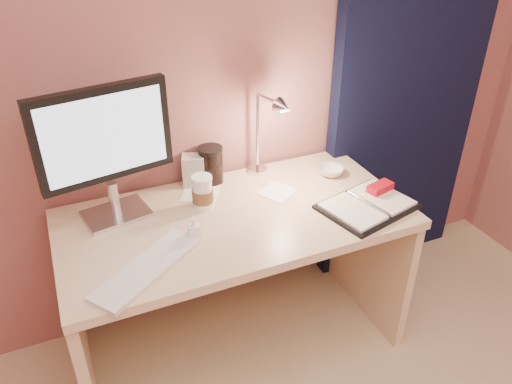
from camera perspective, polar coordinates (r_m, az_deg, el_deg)
name	(u,v)px	position (r m, az deg, el deg)	size (l,w,h in m)	color
room	(396,66)	(2.53, 15.69, 13.69)	(3.50, 3.50, 3.50)	#C6B28E
desk	(230,249)	(2.20, -2.95, -6.55)	(1.40, 0.70, 0.73)	beige
monitor	(104,143)	(1.93, -16.96, 5.36)	(0.51, 0.22, 0.54)	silver
keyboard	(148,268)	(1.77, -12.29, -8.52)	(0.44, 0.13, 0.02)	silver
planner	(368,204)	(2.11, 12.73, -1.34)	(0.42, 0.35, 0.06)	black
paper_a	(277,192)	(2.16, 2.44, 0.03)	(0.14, 0.14, 0.00)	white
paper_c	(201,193)	(2.17, -6.35, -0.10)	(0.15, 0.15, 0.00)	white
coffee_cup	(203,193)	(2.04, -6.13, -0.09)	(0.09, 0.09, 0.14)	white
bowl	(331,171)	(2.31, 8.56, 2.38)	(0.12, 0.12, 0.04)	silver
lotion_bottle	(194,228)	(1.87, -7.07, -4.14)	(0.04, 0.04, 0.09)	white
dark_jar	(211,167)	(2.22, -5.16, 2.92)	(0.11, 0.11, 0.15)	black
product_box	(194,171)	(2.20, -7.13, 2.45)	(0.09, 0.08, 0.14)	silver
desk_lamp	(261,131)	(2.13, 0.54, 7.04)	(0.14, 0.25, 0.40)	silver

